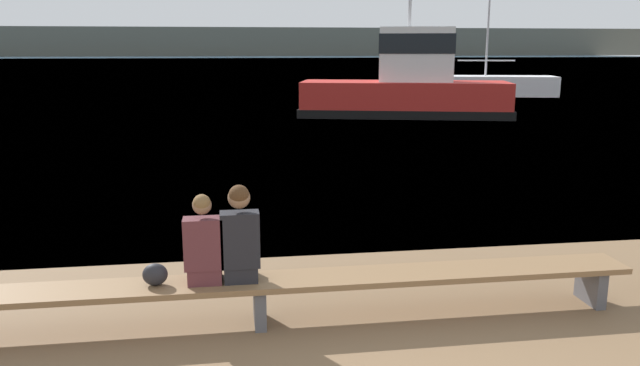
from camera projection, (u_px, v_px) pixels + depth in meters
water_surface at (232, 61)px, 124.71m from camera, size 240.00×240.00×0.00m
far_shoreline at (229, 42)px, 194.08m from camera, size 600.00×12.00×8.57m
bench_main at (259, 287)px, 6.53m from camera, size 8.15×0.55×0.49m
person_left at (204, 245)px, 6.34m from camera, size 0.40×0.35×0.95m
person_right at (240, 237)px, 6.37m from camera, size 0.40×0.37×1.03m
shopping_bag at (155, 274)px, 6.34m from camera, size 0.25×0.18×0.23m
tugboat_red at (407, 89)px, 25.96m from camera, size 9.10×4.81×6.38m
moored_sailboat at (491, 86)px, 36.94m from camera, size 7.70×3.93×7.80m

